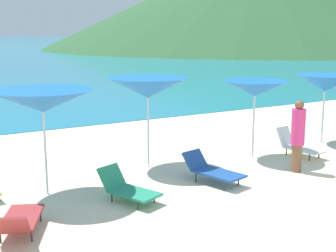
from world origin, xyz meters
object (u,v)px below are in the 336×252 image
(lounge_chair_0, at_px, (19,220))
(lounge_chair_5, at_px, (298,145))
(umbrella_1, at_px, (43,101))
(umbrella_3, at_px, (255,89))
(beachgoer_1, at_px, (298,134))
(umbrella_4, at_px, (325,83))
(lounge_chair_6, at_px, (212,170))
(umbrella_2, at_px, (148,88))
(lounge_chair_1, at_px, (127,188))

(lounge_chair_0, xyz_separation_m, lounge_chair_5, (8.12, 1.42, 0.02))
(umbrella_1, relative_size, lounge_chair_0, 1.39)
(umbrella_3, bearing_deg, beachgoer_1, -89.01)
(umbrella_3, relative_size, lounge_chair_0, 1.30)
(umbrella_4, distance_m, lounge_chair_6, 5.84)
(lounge_chair_5, bearing_deg, umbrella_2, 156.94)
(lounge_chair_0, height_order, beachgoer_1, beachgoer_1)
(umbrella_1, height_order, lounge_chair_6, umbrella_1)
(umbrella_1, bearing_deg, lounge_chair_0, -119.05)
(umbrella_3, distance_m, lounge_chair_6, 3.11)
(lounge_chair_6, bearing_deg, umbrella_1, 147.97)
(lounge_chair_0, relative_size, lounge_chair_1, 1.14)
(lounge_chair_1, bearing_deg, umbrella_2, 30.23)
(lounge_chair_6, relative_size, beachgoer_1, 0.88)
(lounge_chair_0, distance_m, lounge_chair_6, 4.64)
(umbrella_1, xyz_separation_m, umbrella_3, (5.89, 0.12, -0.10))
(lounge_chair_6, height_order, beachgoer_1, beachgoer_1)
(umbrella_1, height_order, lounge_chair_5, umbrella_1)
(lounge_chair_1, bearing_deg, lounge_chair_6, -19.44)
(lounge_chair_5, bearing_deg, lounge_chair_0, -177.35)
(umbrella_2, bearing_deg, beachgoer_1, -37.29)
(umbrella_4, bearing_deg, lounge_chair_0, -167.53)
(lounge_chair_0, distance_m, lounge_chair_1, 2.43)
(lounge_chair_1, bearing_deg, umbrella_1, 115.50)
(umbrella_2, bearing_deg, umbrella_4, -3.76)
(umbrella_3, bearing_deg, lounge_chair_5, -23.62)
(lounge_chair_1, xyz_separation_m, lounge_chair_6, (2.24, 0.09, 0.03))
(umbrella_3, xyz_separation_m, lounge_chair_1, (-4.56, -1.35, -1.67))
(umbrella_3, height_order, lounge_chair_5, umbrella_3)
(umbrella_2, bearing_deg, lounge_chair_1, -128.01)
(umbrella_1, height_order, lounge_chair_0, umbrella_1)
(umbrella_2, relative_size, umbrella_3, 1.08)
(umbrella_4, height_order, lounge_chair_5, umbrella_4)
(umbrella_2, height_order, beachgoer_1, umbrella_2)
(umbrella_1, xyz_separation_m, beachgoer_1, (5.92, -1.52, -1.08))
(beachgoer_1, bearing_deg, lounge_chair_5, -130.27)
(umbrella_3, height_order, umbrella_4, umbrella_3)
(lounge_chair_0, bearing_deg, beachgoer_1, -152.53)
(umbrella_2, xyz_separation_m, lounge_chair_1, (-1.57, -2.01, -1.80))
(lounge_chair_6, bearing_deg, lounge_chair_5, -2.59)
(beachgoer_1, bearing_deg, umbrella_4, -141.53)
(umbrella_1, relative_size, umbrella_4, 1.07)
(umbrella_2, bearing_deg, lounge_chair_0, -146.36)
(umbrella_4, relative_size, beachgoer_1, 1.18)
(lounge_chair_1, bearing_deg, lounge_chair_0, 172.54)
(lounge_chair_0, height_order, lounge_chair_1, lounge_chair_1)
(umbrella_1, distance_m, lounge_chair_5, 7.33)
(umbrella_3, height_order, beachgoer_1, umbrella_3)
(umbrella_1, relative_size, lounge_chair_6, 1.43)
(umbrella_1, bearing_deg, lounge_chair_5, -3.30)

